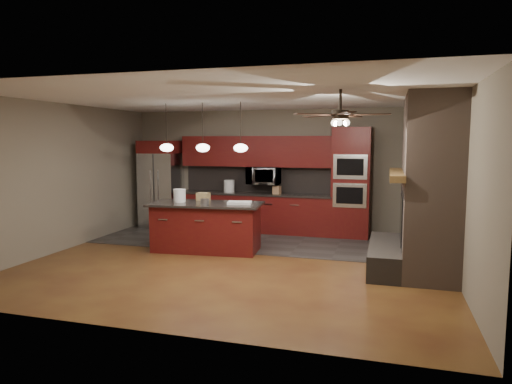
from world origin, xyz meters
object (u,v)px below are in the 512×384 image
(cardboard_box, at_px, (203,197))
(counter_box, at_px, (277,190))
(refrigerator, at_px, (161,184))
(paint_can, at_px, (205,202))
(oven_tower, at_px, (351,183))
(paint_tray, at_px, (240,203))
(microwave, at_px, (264,176))
(counter_bucket, at_px, (229,186))
(kitchen_island, at_px, (206,227))
(white_bucket, at_px, (180,196))

(cardboard_box, distance_m, counter_box, 1.98)
(refrigerator, xyz_separation_m, paint_can, (2.04, -2.16, -0.08))
(refrigerator, bearing_deg, cardboard_box, -42.23)
(oven_tower, height_order, cardboard_box, oven_tower)
(paint_tray, height_order, cardboard_box, cardboard_box)
(microwave, xyz_separation_m, paint_can, (-0.50, -2.29, -0.33))
(counter_bucket, bearing_deg, kitchen_island, -82.73)
(white_bucket, relative_size, counter_bucket, 0.88)
(microwave, relative_size, counter_box, 4.04)
(cardboard_box, bearing_deg, paint_can, -60.08)
(refrigerator, bearing_deg, paint_tray, -35.72)
(paint_can, relative_size, counter_bucket, 0.56)
(oven_tower, height_order, counter_box, oven_tower)
(microwave, xyz_separation_m, white_bucket, (-1.10, -2.10, -0.26))
(microwave, relative_size, paint_tray, 1.66)
(paint_tray, bearing_deg, microwave, 80.99)
(paint_can, bearing_deg, counter_box, 69.13)
(refrigerator, xyz_separation_m, cardboard_box, (1.78, -1.61, -0.05))
(paint_tray, bearing_deg, counter_bucket, 103.16)
(microwave, distance_m, white_bucket, 2.38)
(refrigerator, bearing_deg, oven_tower, 0.94)
(kitchen_island, xyz_separation_m, counter_box, (0.90, 1.99, 0.53))
(paint_can, distance_m, paint_tray, 0.65)
(counter_bucket, distance_m, counter_box, 1.16)
(oven_tower, xyz_separation_m, white_bucket, (-3.07, -2.04, -0.15))
(counter_bucket, relative_size, counter_box, 1.56)
(oven_tower, xyz_separation_m, counter_bucket, (-2.79, 0.01, -0.15))
(kitchen_island, relative_size, cardboard_box, 9.27)
(paint_can, relative_size, counter_box, 0.87)
(counter_bucket, xyz_separation_m, counter_box, (1.16, -0.05, -0.05))
(refrigerator, relative_size, cardboard_box, 8.85)
(counter_bucket, bearing_deg, counter_box, -2.47)
(refrigerator, relative_size, paint_tray, 4.76)
(microwave, relative_size, counter_bucket, 2.59)
(oven_tower, distance_m, cardboard_box, 3.22)
(paint_tray, bearing_deg, paint_can, -166.74)
(cardboard_box, height_order, counter_bucket, counter_bucket)
(refrigerator, relative_size, paint_can, 13.25)
(microwave, relative_size, cardboard_box, 3.09)
(oven_tower, distance_m, counter_box, 1.65)
(cardboard_box, bearing_deg, refrigerator, 142.28)
(kitchen_island, relative_size, white_bucket, 8.81)
(oven_tower, distance_m, microwave, 1.98)
(microwave, xyz_separation_m, counter_bucket, (-0.82, -0.05, -0.26))
(oven_tower, bearing_deg, cardboard_box, -148.29)
(microwave, distance_m, paint_can, 2.37)
(microwave, xyz_separation_m, kitchen_island, (-0.56, -2.09, -0.83))
(counter_box, bearing_deg, refrigerator, -166.72)
(microwave, bearing_deg, paint_tray, -87.40)
(kitchen_island, bearing_deg, counter_bucket, 91.92)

